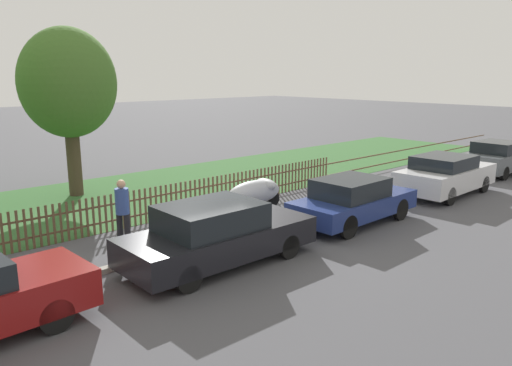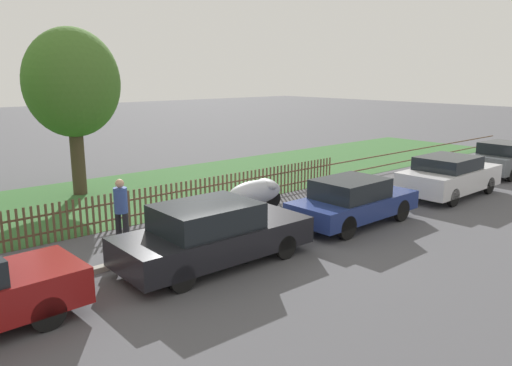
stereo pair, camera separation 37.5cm
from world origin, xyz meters
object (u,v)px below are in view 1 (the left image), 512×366
parked_car_grey_coupe (498,157)px  covered_motorcycle (256,192)px  tree_behind_motorcycle (68,84)px  parked_car_red_compact (353,200)px  parked_car_white_van (445,175)px  pedestrian_near_fence (122,208)px  parked_car_navy_estate (217,234)px

parked_car_grey_coupe → covered_motorcycle: size_ratio=1.88×
tree_behind_motorcycle → covered_motorcycle: bearing=-59.6°
parked_car_red_compact → covered_motorcycle: parked_car_red_compact is taller
parked_car_white_van → covered_motorcycle: (-6.45, 3.03, -0.14)m
parked_car_grey_coupe → pedestrian_near_fence: 16.67m
parked_car_red_compact → parked_car_white_van: parked_car_white_van is taller
tree_behind_motorcycle → parked_car_grey_coupe: bearing=-29.3°
parked_car_red_compact → pedestrian_near_fence: 6.46m
parked_car_grey_coupe → pedestrian_near_fence: (-16.48, 2.51, 0.24)m
parked_car_red_compact → covered_motorcycle: 3.17m
parked_car_red_compact → pedestrian_near_fence: (-5.83, 2.77, 0.27)m
parked_car_navy_estate → tree_behind_motorcycle: size_ratio=0.79×
parked_car_white_van → parked_car_grey_coupe: 5.34m
parked_car_red_compact → covered_motorcycle: (-1.13, 2.96, -0.09)m
parked_car_grey_coupe → tree_behind_motorcycle: (-15.20, 8.52, 3.21)m
parked_car_white_van → tree_behind_motorcycle: 13.64m
parked_car_grey_coupe → covered_motorcycle: bearing=168.7°
parked_car_red_compact → pedestrian_near_fence: bearing=153.9°
pedestrian_near_fence → parked_car_red_compact: bearing=-137.8°
parked_car_grey_coupe → pedestrian_near_fence: pedestrian_near_fence is taller
pedestrian_near_fence → parked_car_navy_estate: bearing=177.3°
tree_behind_motorcycle → pedestrian_near_fence: 6.83m
parked_car_navy_estate → covered_motorcycle: bearing=37.6°
parked_car_navy_estate → parked_car_red_compact: parked_car_navy_estate is taller
parked_car_white_van → tree_behind_motorcycle: (-9.87, 8.85, 3.19)m
parked_car_navy_estate → pedestrian_near_fence: (-0.95, 2.64, 0.24)m
parked_car_white_van → parked_car_navy_estate: bearing=177.8°
pedestrian_near_fence → tree_behind_motorcycle: bearing=-34.5°
parked_car_white_van → parked_car_grey_coupe: bearing=2.4°
parked_car_white_van → tree_behind_motorcycle: bearing=137.0°
parked_car_navy_estate → covered_motorcycle: size_ratio=2.26×
parked_car_white_van → parked_car_grey_coupe: parked_car_white_van is taller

